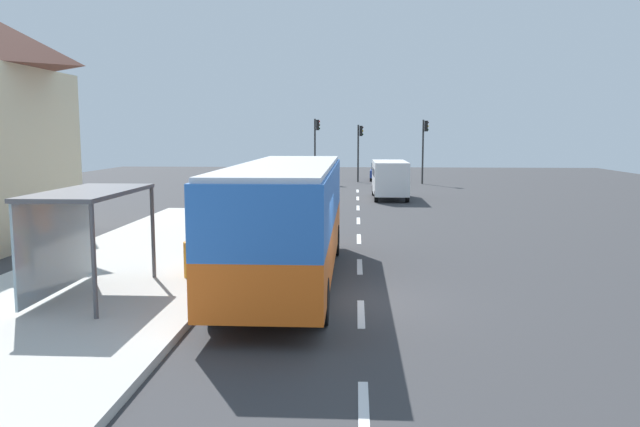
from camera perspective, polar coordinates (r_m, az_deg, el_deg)
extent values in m
cube|color=#38383A|center=(28.96, 3.00, -0.71)|extent=(56.00, 92.00, 0.04)
cube|color=beige|center=(18.32, -17.73, -5.40)|extent=(6.20, 30.00, 0.18)
cube|color=silver|center=(9.55, 3.98, -17.47)|extent=(0.16, 2.20, 0.01)
cube|color=silver|center=(14.25, 3.73, -9.02)|extent=(0.16, 2.20, 0.01)
cube|color=silver|center=(19.10, 3.61, -4.81)|extent=(0.16, 2.20, 0.01)
cube|color=silver|center=(24.01, 3.54, -2.31)|extent=(0.16, 2.20, 0.01)
cube|color=silver|center=(28.95, 3.49, -0.66)|extent=(0.16, 2.20, 0.01)
cube|color=silver|center=(33.91, 3.46, 0.50)|extent=(0.16, 2.20, 0.01)
cube|color=silver|center=(38.88, 3.44, 1.37)|extent=(0.16, 2.20, 0.01)
cube|color=silver|center=(43.86, 3.42, 2.04)|extent=(0.16, 2.20, 0.01)
cube|color=orange|center=(16.90, -2.95, -2.70)|extent=(2.53, 11.01, 1.15)
cube|color=blue|center=(16.73, -2.98, 1.69)|extent=(2.53, 11.01, 1.45)
cube|color=silver|center=(16.67, -3.00, 4.34)|extent=(2.40, 10.79, 0.12)
cube|color=black|center=(22.14, -1.42, 2.88)|extent=(2.30, 0.13, 1.22)
cube|color=black|center=(16.42, -7.37, 1.28)|extent=(0.10, 8.58, 1.10)
cylinder|color=black|center=(20.96, -4.84, -2.36)|extent=(0.28, 1.00, 1.00)
cylinder|color=black|center=(20.76, 1.35, -2.43)|extent=(0.28, 1.00, 1.00)
cylinder|color=black|center=(13.64, -9.43, -7.69)|extent=(0.28, 1.00, 1.00)
cylinder|color=black|center=(13.33, 0.18, -7.95)|extent=(0.28, 1.00, 1.00)
cube|color=white|center=(38.81, 6.34, 3.28)|extent=(2.04, 5.22, 1.96)
cube|color=black|center=(38.79, 6.34, 3.77)|extent=(2.06, 3.14, 0.44)
cylinder|color=black|center=(36.97, 7.90, 1.53)|extent=(0.23, 0.68, 0.68)
cylinder|color=black|center=(36.86, 5.11, 1.55)|extent=(0.23, 0.68, 0.68)
cylinder|color=black|center=(40.94, 7.40, 2.09)|extent=(0.23, 0.68, 0.68)
cylinder|color=black|center=(40.84, 4.89, 2.11)|extent=(0.23, 0.68, 0.68)
cube|color=navy|center=(54.23, 5.57, 3.67)|extent=(2.05, 4.50, 0.60)
cube|color=black|center=(54.00, 5.57, 4.30)|extent=(1.72, 2.46, 0.60)
cylinder|color=black|center=(55.77, 4.75, 3.47)|extent=(0.24, 0.65, 0.64)
cylinder|color=black|center=(55.74, 6.43, 3.45)|extent=(0.24, 0.65, 0.64)
cylinder|color=black|center=(52.78, 4.64, 3.26)|extent=(0.24, 0.65, 0.64)
cylinder|color=black|center=(52.75, 6.42, 3.24)|extent=(0.24, 0.65, 0.64)
cylinder|color=orange|center=(17.18, -11.37, -4.10)|extent=(0.52, 0.52, 0.95)
cylinder|color=red|center=(17.84, -10.81, -3.66)|extent=(0.52, 0.52, 0.95)
cylinder|color=yellow|center=(18.51, -10.29, -3.25)|extent=(0.52, 0.52, 0.95)
cylinder|color=#2D2D2D|center=(50.62, 9.29, 5.52)|extent=(0.14, 0.14, 5.05)
cube|color=black|center=(50.62, 9.58, 7.81)|extent=(0.24, 0.28, 0.84)
sphere|color=#360606|center=(50.64, 9.73, 8.12)|extent=(0.16, 0.16, 0.16)
sphere|color=#F2B20C|center=(50.63, 9.72, 7.80)|extent=(0.16, 0.16, 0.16)
sphere|color=black|center=(50.63, 9.71, 7.49)|extent=(0.16, 0.16, 0.16)
cylinder|color=#2D2D2D|center=(51.24, -0.46, 5.69)|extent=(0.14, 0.14, 5.15)
cube|color=black|center=(51.21, -0.22, 8.01)|extent=(0.24, 0.28, 0.84)
sphere|color=red|center=(51.21, -0.08, 8.33)|extent=(0.16, 0.16, 0.16)
sphere|color=#3C2C03|center=(51.21, -0.08, 8.01)|extent=(0.16, 0.16, 0.16)
sphere|color=black|center=(51.20, -0.08, 7.70)|extent=(0.16, 0.16, 0.16)
cylinder|color=#2D2D2D|center=(51.94, 3.47, 5.44)|extent=(0.14, 0.14, 4.68)
cube|color=black|center=(51.92, 3.73, 7.46)|extent=(0.24, 0.28, 0.84)
sphere|color=#360606|center=(51.92, 3.87, 7.77)|extent=(0.16, 0.16, 0.16)
sphere|color=#F2B20C|center=(51.92, 3.86, 7.46)|extent=(0.16, 0.16, 0.16)
sphere|color=black|center=(51.92, 3.86, 7.15)|extent=(0.16, 0.16, 0.16)
cube|color=#4C4C51|center=(15.65, -20.14, 1.81)|extent=(1.80, 4.00, 0.10)
cube|color=#8CA5B2|center=(16.16, -22.73, -2.45)|extent=(0.06, 3.80, 2.30)
cylinder|color=#4C4C51|center=(13.76, -19.79, -4.06)|extent=(0.10, 0.10, 2.44)
cylinder|color=#4C4C51|center=(17.27, -14.88, -1.63)|extent=(0.10, 0.10, 2.44)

